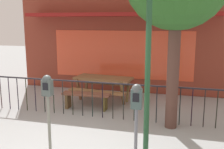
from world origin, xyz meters
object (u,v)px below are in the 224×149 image
Objects in this scene: street_lamp at (149,27)px; parking_meter_near at (48,94)px; picnic_table_left at (103,82)px; parking_meter_far at (136,104)px; patio_bench at (86,97)px.

parking_meter_near is at bearing -168.79° from street_lamp.
street_lamp is at bearing 11.21° from parking_meter_near.
parking_meter_far reaches higher than picnic_table_left.
parking_meter_near is at bearing -84.20° from patio_bench.
street_lamp is at bearing 75.65° from parking_meter_far.
patio_bench is at bearing 130.97° from street_lamp.
picnic_table_left is 1.37× the size of patio_bench.
picnic_table_left is 3.71m from parking_meter_near.
street_lamp reaches higher than parking_meter_near.
street_lamp reaches higher than parking_meter_far.
parking_meter_far reaches higher than patio_bench.
picnic_table_left reaches higher than patio_bench.
parking_meter_near is 1.68m from parking_meter_far.
picnic_table_left is 0.99m from patio_bench.
patio_bench is 0.90× the size of parking_meter_near.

